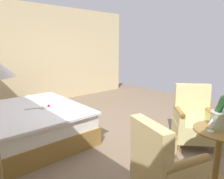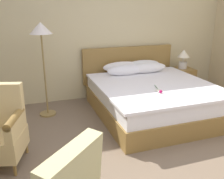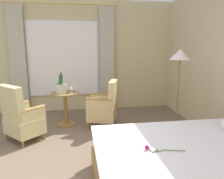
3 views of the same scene
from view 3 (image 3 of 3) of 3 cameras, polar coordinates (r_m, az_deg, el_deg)
name	(u,v)px [view 3 (image 3 of 3)]	position (r m, az deg, el deg)	size (l,w,h in m)	color
ground_plane	(56,175)	(3.10, -14.50, -20.83)	(7.29, 7.29, 0.00)	#74614D
wall_window_side	(64,57)	(5.56, -12.43, 8.26)	(0.27, 5.52, 2.70)	beige
bed	(208,175)	(2.62, 23.75, -19.72)	(1.94, 2.20, 1.02)	olive
floor_lamp_brass	(180,63)	(4.02, 17.25, 6.58)	(0.36, 0.36, 1.57)	olive
side_table_round	(65,107)	(4.61, -12.06, -4.46)	(0.58, 0.58, 0.69)	olive
champagne_bucket	(61,87)	(4.48, -13.13, 0.62)	(0.23, 0.23, 0.45)	#ADBBA2
wine_glass_near_bucket	(71,88)	(4.46, -10.66, 0.42)	(0.08, 0.08, 0.15)	white
wine_glass_near_edge	(64,86)	(4.70, -12.43, 0.92)	(0.08, 0.08, 0.15)	white
armchair_by_window	(104,106)	(4.44, -2.01, -4.35)	(0.66, 0.68, 0.95)	olive
armchair_facing_bed	(21,117)	(4.07, -22.62, -6.74)	(0.77, 0.77, 1.00)	olive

